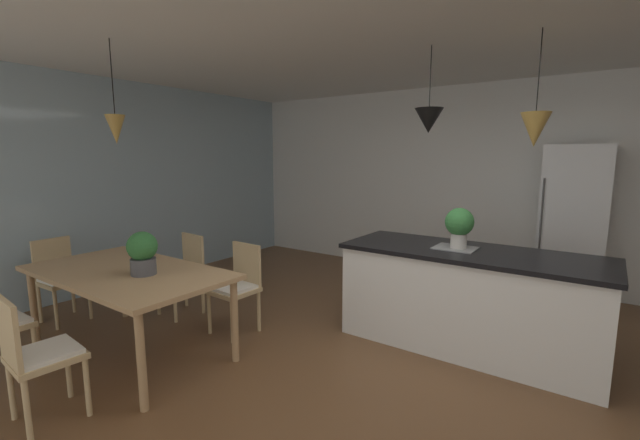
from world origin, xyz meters
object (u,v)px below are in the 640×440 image
at_px(chair_far_right, 237,285).
at_px(refrigerator, 573,226).
at_px(chair_far_left, 184,271).
at_px(kitchen_island, 468,298).
at_px(dining_table, 127,277).
at_px(chair_near_right, 36,353).
at_px(potted_plant_on_table, 142,252).
at_px(chair_window_end, 60,277).
at_px(potted_plant_on_island, 459,225).

relative_size(chair_far_right, refrigerator, 0.47).
bearing_deg(chair_far_left, kitchen_island, 18.96).
bearing_deg(refrigerator, dining_table, -129.29).
distance_m(chair_near_right, kitchen_island, 3.35).
distance_m(dining_table, potted_plant_on_table, 0.35).
bearing_deg(chair_far_right, chair_far_left, -179.99).
height_order(dining_table, refrigerator, refrigerator).
xyz_separation_m(chair_far_right, refrigerator, (2.61, 2.84, 0.45)).
distance_m(chair_window_end, chair_far_left, 1.25).
distance_m(chair_window_end, potted_plant_on_island, 4.08).
distance_m(chair_window_end, potted_plant_on_table, 1.62).
bearing_deg(potted_plant_on_island, chair_far_left, -160.31).
bearing_deg(dining_table, chair_near_right, -64.47).
relative_size(dining_table, chair_far_right, 2.16).
bearing_deg(dining_table, potted_plant_on_island, 38.97).
xyz_separation_m(refrigerator, potted_plant_on_table, (-2.80, -3.70, 0.02)).
bearing_deg(chair_far_left, dining_table, -64.46).
xyz_separation_m(chair_near_right, chair_window_end, (-1.73, 0.87, 0.00)).
height_order(refrigerator, potted_plant_on_island, refrigerator).
height_order(chair_window_end, potted_plant_on_table, potted_plant_on_table).
bearing_deg(dining_table, potted_plant_on_table, 2.29).
distance_m(chair_near_right, chair_far_left, 1.94).
distance_m(chair_window_end, chair_far_right, 1.94).
height_order(chair_far_left, potted_plant_on_island, potted_plant_on_island).
height_order(kitchen_island, potted_plant_on_island, potted_plant_on_island).
bearing_deg(refrigerator, kitchen_island, -109.19).
bearing_deg(potted_plant_on_table, kitchen_island, 40.45).
xyz_separation_m(dining_table, chair_far_right, (0.42, 0.88, -0.22)).
relative_size(dining_table, potted_plant_on_table, 5.20).
distance_m(dining_table, chair_window_end, 1.33).
bearing_deg(chair_far_left, chair_near_right, -64.46).
bearing_deg(kitchen_island, refrigerator, 70.81).
bearing_deg(dining_table, kitchen_island, 37.62).
bearing_deg(chair_far_right, kitchen_island, 26.16).
distance_m(dining_table, kitchen_island, 3.02).
bearing_deg(potted_plant_on_island, refrigerator, 67.80).
relative_size(chair_near_right, potted_plant_on_island, 2.33).
height_order(kitchen_island, refrigerator, refrigerator).
xyz_separation_m(chair_far_left, kitchen_island, (2.80, 0.96, -0.01)).
relative_size(chair_near_right, chair_far_left, 1.00).
distance_m(chair_far_left, potted_plant_on_table, 1.19).
bearing_deg(chair_window_end, kitchen_island, 26.48).
xyz_separation_m(chair_far_right, potted_plant_on_island, (1.85, 0.96, 0.65)).
bearing_deg(refrigerator, chair_window_end, -139.48).
relative_size(chair_far_left, refrigerator, 0.47).
xyz_separation_m(chair_far_right, chair_far_left, (-0.84, -0.00, 0.00)).
relative_size(chair_far_left, potted_plant_on_island, 2.33).
height_order(dining_table, chair_far_right, chair_far_right).
bearing_deg(dining_table, chair_window_end, -179.89).
xyz_separation_m(refrigerator, potted_plant_on_island, (-0.76, -1.87, 0.19)).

